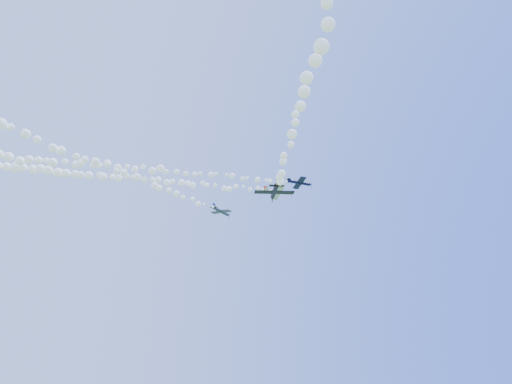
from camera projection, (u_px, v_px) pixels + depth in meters
name	position (u px, v px, depth m)	size (l,w,h in m)	color
plane_white	(278.00, 192.00, 113.40)	(7.90, 8.37, 2.50)	silver
smoke_trail_white	(136.00, 179.00, 105.81)	(66.36, 18.90, 3.27)	white
plane_navy	(299.00, 183.00, 98.97)	(6.46, 6.85, 2.46)	#0C0D36
smoke_trail_navy	(135.00, 168.00, 92.11)	(67.61, 20.47, 2.58)	white
plane_grey	(221.00, 211.00, 107.79)	(6.24, 6.63, 2.43)	#34384C
smoke_trail_grey	(101.00, 164.00, 84.69)	(58.72, 25.10, 2.96)	white
plane_black	(274.00, 192.00, 76.60)	(7.18, 6.77, 1.84)	black
smoke_trail_black	(325.00, 24.00, 41.37)	(29.50, 68.47, 2.82)	white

